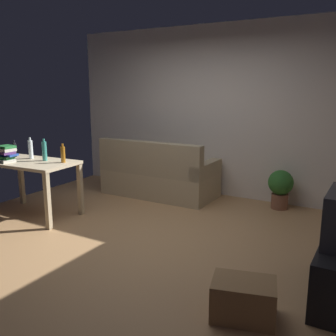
% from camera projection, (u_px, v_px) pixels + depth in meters
% --- Properties ---
extents(ground_plane, '(5.20, 4.40, 0.02)m').
position_uv_depth(ground_plane, '(140.00, 237.00, 4.48)').
color(ground_plane, tan).
extents(wall_rear, '(5.20, 0.10, 2.70)m').
position_uv_depth(wall_rear, '(216.00, 112.00, 6.05)').
color(wall_rear, silver).
rests_on(wall_rear, ground_plane).
extents(couch, '(1.81, 0.84, 0.92)m').
position_uv_depth(couch, '(158.00, 177.00, 6.10)').
color(couch, tan).
rests_on(couch, ground_plane).
extents(desk, '(1.24, 0.77, 0.76)m').
position_uv_depth(desk, '(32.00, 169.00, 5.09)').
color(desk, '#C6B28E').
rests_on(desk, ground_plane).
extents(potted_plant, '(0.36, 0.36, 0.57)m').
position_uv_depth(potted_plant, '(280.00, 187.00, 5.44)').
color(potted_plant, brown).
rests_on(potted_plant, ground_plane).
extents(storage_box, '(0.55, 0.46, 0.30)m').
position_uv_depth(storage_box, '(243.00, 299.00, 2.88)').
color(storage_box, olive).
rests_on(storage_box, ground_plane).
extents(bottle_dark, '(0.05, 0.05, 0.24)m').
position_uv_depth(bottle_dark, '(15.00, 149.00, 5.36)').
color(bottle_dark, black).
rests_on(bottle_dark, desk).
extents(bottle_clear, '(0.06, 0.06, 0.30)m').
position_uv_depth(bottle_clear, '(31.00, 149.00, 5.23)').
color(bottle_clear, silver).
rests_on(bottle_clear, desk).
extents(bottle_tall, '(0.06, 0.06, 0.30)m').
position_uv_depth(bottle_tall, '(44.00, 151.00, 5.08)').
color(bottle_tall, teal).
rests_on(bottle_tall, desk).
extents(bottle_amber, '(0.06, 0.06, 0.25)m').
position_uv_depth(bottle_amber, '(63.00, 154.00, 4.95)').
color(bottle_amber, '#9E6019').
rests_on(bottle_amber, desk).
extents(book_stack, '(0.28, 0.22, 0.22)m').
position_uv_depth(book_stack, '(6.00, 154.00, 5.00)').
color(book_stack, beige).
rests_on(book_stack, desk).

